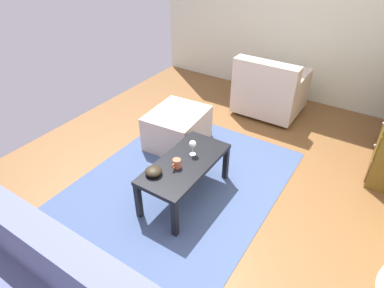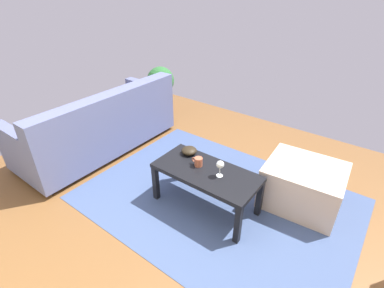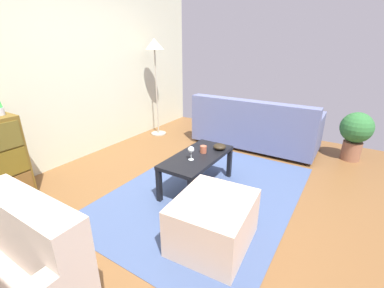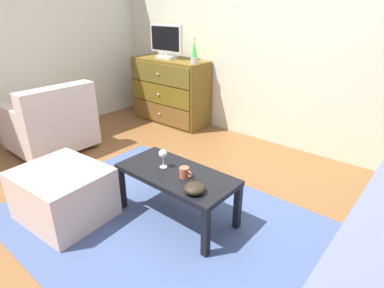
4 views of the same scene
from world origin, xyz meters
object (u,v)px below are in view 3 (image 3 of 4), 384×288
standing_lamp (155,54)px  mug (203,149)px  bowl_decorative (220,147)px  wine_glass (191,150)px  potted_plant (356,132)px  couch_large (254,127)px  ottoman (213,222)px  coffee_table (197,160)px

standing_lamp → mug: bearing=-125.5°
mug → standing_lamp: (1.20, 1.68, 0.99)m
standing_lamp → bowl_decorative: bearing=-119.3°
wine_glass → potted_plant: (2.07, -1.51, -0.11)m
bowl_decorative → potted_plant: potted_plant is taller
couch_large → wine_glass: bearing=177.3°
ottoman → potted_plant: potted_plant is taller
wine_glass → standing_lamp: size_ratio=0.09×
couch_large → standing_lamp: 2.12m
mug → bowl_decorative: 0.23m
coffee_table → potted_plant: size_ratio=1.36×
standing_lamp → potted_plant: bearing=-78.9°
standing_lamp → coffee_table: bearing=-128.2°
coffee_table → bowl_decorative: size_ratio=6.37×
bowl_decorative → couch_large: (1.38, 0.05, -0.13)m
ottoman → standing_lamp: 3.28m
coffee_table → standing_lamp: 2.38m
couch_large → standing_lamp: bearing=101.9°
mug → couch_large: (1.57, -0.07, -0.14)m
coffee_table → standing_lamp: standing_lamp is taller
coffee_table → couch_large: (1.68, -0.09, -0.04)m
coffee_table → potted_plant: 2.45m
bowl_decorative → ottoman: bearing=-155.6°
coffee_table → potted_plant: (1.93, -1.51, 0.06)m
potted_plant → wine_glass: bearing=144.0°
couch_large → ottoman: size_ratio=2.83×
mug → potted_plant: potted_plant is taller
wine_glass → couch_large: (1.82, -0.09, -0.22)m
coffee_table → wine_glass: size_ratio=6.25×
coffee_table → mug: size_ratio=8.60×
coffee_table → wine_glass: wine_glass is taller
potted_plant → bowl_decorative: bearing=139.9°
couch_large → standing_lamp: standing_lamp is taller
standing_lamp → potted_plant: standing_lamp is taller
wine_glass → potted_plant: bearing=-36.0°
bowl_decorative → couch_large: 1.38m
wine_glass → ottoman: 0.89m
mug → coffee_table: bearing=169.8°
mug → standing_lamp: bearing=54.5°
wine_glass → mug: 0.26m
ottoman → couch_large: bearing=12.0°
mug → couch_large: 1.58m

